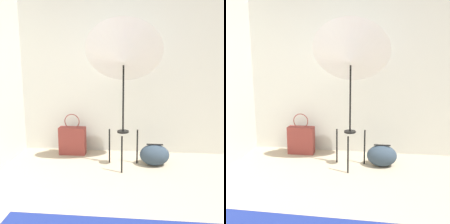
% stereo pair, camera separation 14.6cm
% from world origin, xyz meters
% --- Properties ---
extents(wall_back, '(8.00, 0.05, 2.60)m').
position_xyz_m(wall_back, '(0.00, 2.53, 1.30)').
color(wall_back, beige).
rests_on(wall_back, ground_plane).
extents(photo_umbrella, '(0.96, 0.76, 1.81)m').
position_xyz_m(photo_umbrella, '(0.15, 1.94, 1.38)').
color(photo_umbrella, black).
rests_on(photo_umbrella, ground_plane).
extents(tote_bag, '(0.38, 0.15, 0.60)m').
position_xyz_m(tote_bag, '(-0.60, 2.31, 0.21)').
color(tote_bag, brown).
rests_on(tote_bag, ground_plane).
extents(duffel_bag, '(0.38, 0.27, 0.28)m').
position_xyz_m(duffel_bag, '(0.56, 2.01, 0.14)').
color(duffel_bag, '#2D3D4C').
rests_on(duffel_bag, ground_plane).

